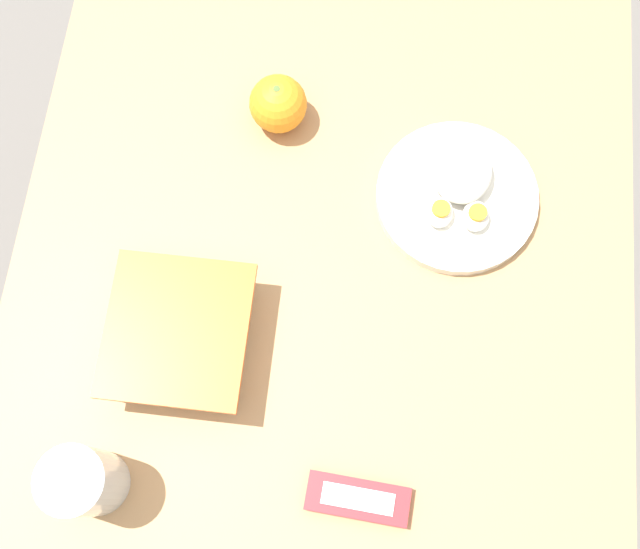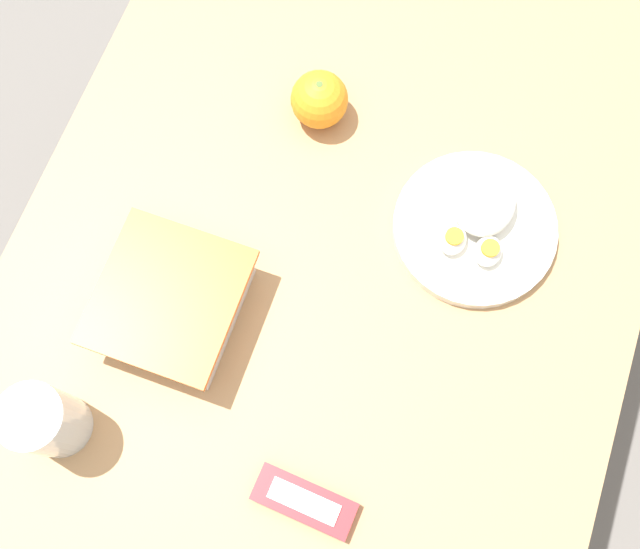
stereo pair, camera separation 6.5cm
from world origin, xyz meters
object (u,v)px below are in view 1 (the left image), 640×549
food_container (182,336)px  drinking_glass (84,482)px  orange_fruit (278,104)px  rice_plate (458,191)px  candy_bar (358,499)px

food_container → drinking_glass: size_ratio=1.59×
orange_fruit → rice_plate: size_ratio=0.36×
orange_fruit → rice_plate: orange_fruit is taller
candy_bar → drinking_glass: bearing=93.0°
orange_fruit → food_container: bearing=166.6°
drinking_glass → rice_plate: bearing=-44.0°
candy_bar → drinking_glass: (-0.02, 0.32, 0.05)m
orange_fruit → drinking_glass: (-0.53, 0.16, 0.02)m
food_container → candy_bar: size_ratio=1.45×
orange_fruit → candy_bar: orange_fruit is taller
food_container → drinking_glass: drinking_glass is taller
rice_plate → candy_bar: (-0.42, 0.10, -0.01)m
candy_bar → orange_fruit: bearing=17.6°
orange_fruit → drinking_glass: size_ratio=0.69×
orange_fruit → drinking_glass: bearing=163.2°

